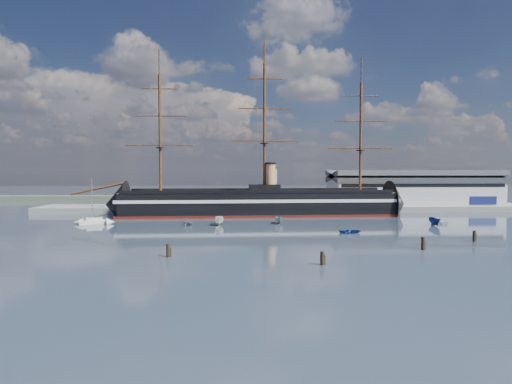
{
  "coord_description": "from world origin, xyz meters",
  "views": [
    {
      "loc": [
        -9.25,
        -80.69,
        14.8
      ],
      "look_at": [
        -4.08,
        35.0,
        9.0
      ],
      "focal_mm": 30.0,
      "sensor_mm": 36.0,
      "label": 1
    }
  ],
  "objects": [
    {
      "name": "ground",
      "position": [
        0.0,
        40.0,
        0.0
      ],
      "size": [
        600.0,
        600.0,
        0.0
      ],
      "primitive_type": "plane",
      "color": "#263443",
      "rests_on": "ground"
    },
    {
      "name": "piling_near_mid",
      "position": [
        4.1,
        -14.8,
        0.0
      ],
      "size": [
        0.64,
        0.64,
        2.84
      ],
      "primitive_type": "cylinder",
      "color": "black",
      "rests_on": "ground"
    },
    {
      "name": "motorboat_e",
      "position": [
        46.81,
        34.43,
        0.0
      ],
      "size": [
        2.45,
        2.96,
        1.3
      ],
      "primitive_type": "imported",
      "rotation": [
        0.0,
        0.0,
        1.0
      ],
      "color": "white",
      "rests_on": "ground"
    },
    {
      "name": "motorboat_f",
      "position": [
        44.04,
        31.53,
        0.0
      ],
      "size": [
        6.9,
        2.93,
        2.7
      ],
      "primitive_type": "imported",
      "rotation": [
        0.0,
        0.0,
        -0.07
      ],
      "color": "navy",
      "rests_on": "ground"
    },
    {
      "name": "piling_far_right",
      "position": [
        40.18,
        5.65,
        0.0
      ],
      "size": [
        0.64,
        0.64,
        3.0
      ],
      "primitive_type": "cylinder",
      "color": "black",
      "rests_on": "ground"
    },
    {
      "name": "motorboat_d",
      "position": [
        -22.56,
        34.81,
        0.0
      ],
      "size": [
        5.05,
        5.92,
        2.02
      ],
      "primitive_type": "imported",
      "rotation": [
        0.0,
        0.0,
        0.98
      ],
      "color": "slate",
      "rests_on": "ground"
    },
    {
      "name": "quay_tower",
      "position": [
        3.0,
        73.0,
        9.75
      ],
      "size": [
        5.0,
        5.0,
        15.0
      ],
      "color": "silver",
      "rests_on": "ground"
    },
    {
      "name": "motorboat_c",
      "position": [
        2.56,
        37.76,
        0.0
      ],
      "size": [
        6.32,
        2.46,
        2.51
      ],
      "primitive_type": "imported",
      "rotation": [
        0.0,
        0.0,
        -0.03
      ],
      "color": "slate",
      "rests_on": "ground"
    },
    {
      "name": "warehouse",
      "position": [
        58.0,
        80.0,
        7.98
      ],
      "size": [
        63.0,
        21.0,
        11.6
      ],
      "color": "#B7BABC",
      "rests_on": "ground"
    },
    {
      "name": "piling_near_left",
      "position": [
        -21.07,
        -7.52,
        0.0
      ],
      "size": [
        0.64,
        0.64,
        2.97
      ],
      "primitive_type": "cylinder",
      "color": "black",
      "rests_on": "ground"
    },
    {
      "name": "warship",
      "position": [
        -3.92,
        60.0,
        4.04
      ],
      "size": [
        113.16,
        19.44,
        53.94
      ],
      "rotation": [
        0.0,
        0.0,
        0.04
      ],
      "color": "black",
      "rests_on": "ground"
    },
    {
      "name": "motorboat_b",
      "position": [
        17.55,
        18.57,
        0.0
      ],
      "size": [
        1.42,
        3.28,
        1.51
      ],
      "primitive_type": "imported",
      "rotation": [
        0.0,
        0.0,
        1.61
      ],
      "color": "navy",
      "rests_on": "ground"
    },
    {
      "name": "sailboat",
      "position": [
        -48.73,
        38.88,
        0.8
      ],
      "size": [
        8.21,
        4.56,
        12.6
      ],
      "rotation": [
        0.0,
        0.0,
        0.3
      ],
      "color": "silver",
      "rests_on": "ground"
    },
    {
      "name": "quay",
      "position": [
        10.0,
        76.0,
        0.0
      ],
      "size": [
        180.0,
        18.0,
        2.0
      ],
      "primitive_type": "cube",
      "color": "slate",
      "rests_on": "ground"
    },
    {
      "name": "piling_near_right",
      "position": [
        25.43,
        -3.02,
        0.0
      ],
      "size": [
        0.64,
        0.64,
        3.12
      ],
      "primitive_type": "cylinder",
      "color": "black",
      "rests_on": "ground"
    },
    {
      "name": "motorboat_a",
      "position": [
        -14.06,
        35.39,
        0.0
      ],
      "size": [
        7.31,
        2.77,
        2.91
      ],
      "primitive_type": "imported",
      "rotation": [
        0.0,
        0.0,
        -0.01
      ],
      "color": "silver",
      "rests_on": "ground"
    }
  ]
}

